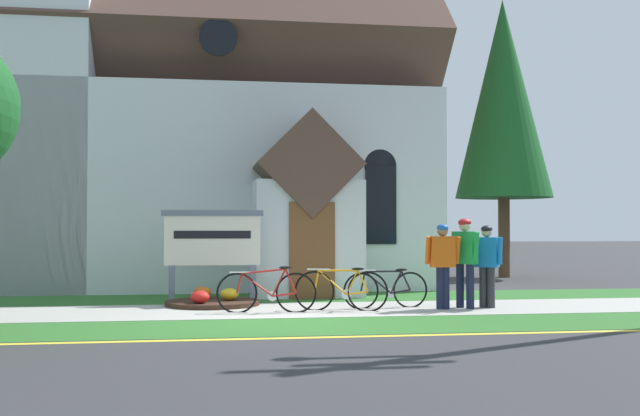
% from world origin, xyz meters
% --- Properties ---
extents(ground, '(140.00, 140.00, 0.00)m').
position_xyz_m(ground, '(0.00, 4.00, 0.00)').
color(ground, '#333335').
extents(sidewalk_slab, '(32.00, 2.58, 0.01)m').
position_xyz_m(sidewalk_slab, '(-0.99, 1.55, 0.01)').
color(sidewalk_slab, '#A8A59E').
rests_on(sidewalk_slab, ground).
extents(grass_verge, '(32.00, 2.11, 0.01)m').
position_xyz_m(grass_verge, '(-0.99, -0.80, 0.00)').
color(grass_verge, '#2D6628').
rests_on(grass_verge, ground).
extents(church_lawn, '(24.00, 2.44, 0.01)m').
position_xyz_m(church_lawn, '(-0.99, 4.06, 0.00)').
color(church_lawn, '#2D6628').
rests_on(church_lawn, ground).
extents(curb_paint_stripe, '(28.00, 0.16, 0.01)m').
position_xyz_m(curb_paint_stripe, '(-0.99, -2.00, 0.00)').
color(curb_paint_stripe, yellow).
rests_on(curb_paint_stripe, ground).
extents(church_building, '(11.65, 11.21, 13.41)m').
position_xyz_m(church_building, '(-1.31, 9.65, 4.66)').
color(church_building, silver).
rests_on(church_building, ground).
extents(church_sign, '(2.08, 0.23, 1.90)m').
position_xyz_m(church_sign, '(-1.12, 3.15, 1.27)').
color(church_sign, slate).
rests_on(church_sign, ground).
extents(flower_bed, '(1.85, 1.85, 0.34)m').
position_xyz_m(flower_bed, '(-1.13, 2.59, 0.09)').
color(flower_bed, '#382319').
rests_on(flower_bed, ground).
extents(bicycle_yellow, '(1.70, 0.20, 0.77)m').
position_xyz_m(bicycle_yellow, '(2.18, 1.65, 0.36)').
color(bicycle_yellow, black).
rests_on(bicycle_yellow, ground).
extents(bicycle_blue, '(1.81, 0.24, 0.86)m').
position_xyz_m(bicycle_blue, '(-0.15, 1.19, 0.38)').
color(bicycle_blue, black).
rests_on(bicycle_blue, ground).
extents(bicycle_silver, '(1.68, 0.55, 0.82)m').
position_xyz_m(bicycle_silver, '(1.24, 1.28, 0.39)').
color(bicycle_silver, black).
rests_on(bicycle_silver, ground).
extents(cyclist_in_blue_jersey, '(0.64, 0.30, 1.61)m').
position_xyz_m(cyclist_in_blue_jersey, '(3.17, 1.23, 0.93)').
color(cyclist_in_blue_jersey, '#191E38').
rests_on(cyclist_in_blue_jersey, ground).
extents(cyclist_in_red_jersey, '(0.47, 0.59, 1.59)m').
position_xyz_m(cyclist_in_red_jersey, '(4.09, 1.36, 0.92)').
color(cyclist_in_red_jersey, '#2D2D33').
rests_on(cyclist_in_red_jersey, ground).
extents(cyclist_in_white_jersey, '(0.43, 0.70, 1.72)m').
position_xyz_m(cyclist_in_white_jersey, '(3.64, 1.34, 1.01)').
color(cyclist_in_white_jersey, '#191E38').
rests_on(cyclist_in_white_jersey, ground).
extents(roadside_conifer, '(3.02, 3.02, 8.78)m').
position_xyz_m(roadside_conifer, '(7.98, 9.98, 5.61)').
color(roadside_conifer, '#4C3823').
rests_on(roadside_conifer, ground).
extents(distant_hill, '(70.64, 49.40, 23.33)m').
position_xyz_m(distant_hill, '(-13.60, 65.16, 0.00)').
color(distant_hill, '#847A5B').
rests_on(distant_hill, ground).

